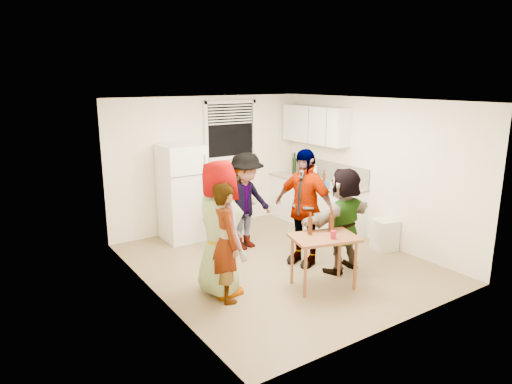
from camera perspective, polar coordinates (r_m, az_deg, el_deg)
room at (r=7.23m, az=2.90°, el=-8.84°), size 4.00×4.50×2.50m
window at (r=8.82m, az=-3.19°, el=7.74°), size 1.12×0.10×1.06m
refrigerator at (r=8.16m, az=-9.19°, el=-0.07°), size 0.70×0.70×1.70m
counter_lower at (r=8.95m, az=7.33°, el=-1.52°), size 0.60×2.20×0.86m
countertop at (r=8.85m, az=7.42°, el=1.29°), size 0.64×2.22×0.04m
backsplash at (r=8.99m, az=8.83°, el=2.75°), size 0.03×2.20×0.36m
upper_cabinets at (r=8.91m, az=7.42°, el=8.36°), size 0.34×1.60×0.70m
kettle at (r=9.00m, az=6.14°, el=1.67°), size 0.26×0.24×0.18m
paper_towel at (r=8.85m, az=7.21°, el=1.44°), size 0.13×0.13×0.28m
wine_bottle at (r=9.41m, az=4.80°, el=2.25°), size 0.08×0.08×0.33m
beer_bottle_counter at (r=8.52m, az=8.46°, el=0.91°), size 0.05×0.05×0.21m
blue_cup at (r=8.23m, az=8.85°, el=0.43°), size 0.10×0.10×0.13m
picture_frame at (r=9.19m, az=7.22°, el=2.39°), size 0.02×0.18×0.15m
trash_bin at (r=8.00m, az=15.78°, el=-5.19°), size 0.42×0.42×0.51m
serving_table at (r=6.53m, az=8.30°, el=-11.59°), size 1.00×0.79×0.74m
beer_bottle_table at (r=6.50m, az=9.30°, el=-4.73°), size 0.07×0.07×0.25m
red_cup at (r=6.18m, az=9.63°, el=-5.74°), size 0.08×0.08×0.11m
guest_grey at (r=6.31m, az=-4.42°, el=-12.41°), size 1.83×0.93×0.57m
guest_stripe at (r=6.15m, az=-3.65°, el=-13.13°), size 1.65×0.91×0.37m
guest_back_left at (r=7.85m, az=-2.39°, el=-6.95°), size 1.06×1.60×0.55m
guest_back_right at (r=7.85m, az=-1.28°, el=-6.96°), size 1.34×1.80×0.61m
guest_black at (r=7.27m, az=5.83°, el=-8.77°), size 2.03×1.51×0.44m
guest_orange at (r=7.10m, az=10.61°, el=-9.51°), size 1.67×1.77×0.46m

